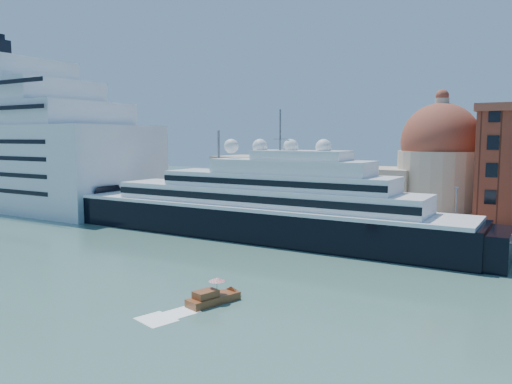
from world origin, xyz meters
The scene contains 9 objects.
ground centered at (0.00, 0.00, 0.00)m, with size 400.00×400.00×0.00m, color #3C6960.
quay centered at (0.00, 34.00, 1.25)m, with size 180.00×10.00×2.50m, color gray.
land centered at (0.00, 75.00, 1.00)m, with size 260.00×72.00×2.00m, color slate.
quay_fence centered at (0.00, 29.50, 3.10)m, with size 180.00×0.10×1.20m, color slate.
superyacht centered at (-8.25, 23.00, 4.85)m, with size 93.97×13.03×28.08m.
service_barge centered at (-46.03, 21.14, 0.86)m, with size 13.75×6.41×2.98m.
water_taxi centered at (11.01, -12.49, 0.74)m, with size 3.88×6.83×3.08m.
church centered at (6.39, 57.72, 10.91)m, with size 66.00×18.00×25.50m.
lamp_posts centered at (-12.67, 32.27, 9.84)m, with size 120.80×2.40×18.00m.
Camera 1 is at (43.77, -57.41, 18.93)m, focal length 35.00 mm.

